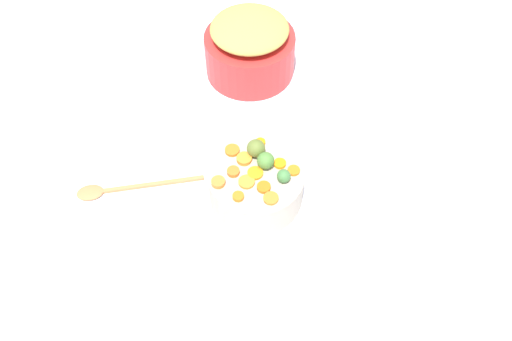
{
  "coord_description": "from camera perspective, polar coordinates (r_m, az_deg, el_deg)",
  "views": [
    {
      "loc": [
        0.56,
        -0.5,
        1.1
      ],
      "look_at": [
        0.01,
        -0.04,
        0.13
      ],
      "focal_mm": 37.22,
      "sensor_mm": 36.0,
      "label": 1
    }
  ],
  "objects": [
    {
      "name": "carrot_slice_1",
      "position": [
        1.2,
        -4.08,
        -1.26
      ],
      "size": [
        0.05,
        0.05,
        0.01
      ],
      "primitive_type": "cylinder",
      "rotation": [
        0.0,
        0.0,
        0.77
      ],
      "color": "orange",
      "rests_on": "serving_bowl_carrots"
    },
    {
      "name": "carrot_slice_6",
      "position": [
        1.22,
        4.07,
        0.0
      ],
      "size": [
        0.04,
        0.04,
        0.01
      ],
      "primitive_type": "cylinder",
      "rotation": [
        0.0,
        0.0,
        1.19
      ],
      "color": "orange",
      "rests_on": "serving_bowl_carrots"
    },
    {
      "name": "stuffing_mound",
      "position": [
        1.49,
        -0.7,
        14.99
      ],
      "size": [
        0.22,
        0.22,
        0.05
      ],
      "primitive_type": "ellipsoid",
      "color": "tan",
      "rests_on": "metal_pot"
    },
    {
      "name": "tabletop",
      "position": [
        1.32,
        0.94,
        -2.0
      ],
      "size": [
        2.4,
        2.4,
        0.02
      ],
      "primitive_type": "cube",
      "color": "white",
      "rests_on": "ground"
    },
    {
      "name": "carrot_slice_3",
      "position": [
        1.25,
        -2.57,
        2.18
      ],
      "size": [
        0.04,
        0.04,
        0.01
      ],
      "primitive_type": "cylinder",
      "rotation": [
        0.0,
        0.0,
        6.21
      ],
      "color": "orange",
      "rests_on": "serving_bowl_carrots"
    },
    {
      "name": "carrot_slice_11",
      "position": [
        1.17,
        1.61,
        -3.0
      ],
      "size": [
        0.04,
        0.04,
        0.01
      ],
      "primitive_type": "cylinder",
      "rotation": [
        0.0,
        0.0,
        0.34
      ],
      "color": "orange",
      "rests_on": "serving_bowl_carrots"
    },
    {
      "name": "carrot_slice_2",
      "position": [
        1.21,
        -2.46,
        -0.12
      ],
      "size": [
        0.04,
        0.04,
        0.01
      ],
      "primitive_type": "cylinder",
      "rotation": [
        0.0,
        0.0,
        5.33
      ],
      "color": "orange",
      "rests_on": "serving_bowl_carrots"
    },
    {
      "name": "carrot_slice_9",
      "position": [
        1.23,
        2.58,
        0.76
      ],
      "size": [
        0.03,
        0.03,
        0.01
      ],
      "primitive_type": "cylinder",
      "rotation": [
        0.0,
        0.0,
        3.17
      ],
      "color": "orange",
      "rests_on": "serving_bowl_carrots"
    },
    {
      "name": "metal_pot",
      "position": [
        1.54,
        -0.67,
        12.4
      ],
      "size": [
        0.25,
        0.25,
        0.12
      ],
      "primitive_type": "cylinder",
      "color": "red",
      "rests_on": "tabletop"
    },
    {
      "name": "wooden_spoon",
      "position": [
        1.35,
        -15.02,
        -1.98
      ],
      "size": [
        0.18,
        0.28,
        0.01
      ],
      "color": "#BB7D49",
      "rests_on": "tabletop"
    },
    {
      "name": "carrot_slice_5",
      "position": [
        1.2,
        -1.02,
        -1.24
      ],
      "size": [
        0.05,
        0.05,
        0.01
      ],
      "primitive_type": "cylinder",
      "rotation": [
        0.0,
        0.0,
        1.16
      ],
      "color": "orange",
      "rests_on": "serving_bowl_carrots"
    },
    {
      "name": "carrot_slice_7",
      "position": [
        1.23,
        -1.27,
        1.27
      ],
      "size": [
        0.05,
        0.05,
        0.01
      ],
      "primitive_type": "cylinder",
      "rotation": [
        0.0,
        0.0,
        0.97
      ],
      "color": "orange",
      "rests_on": "serving_bowl_carrots"
    },
    {
      "name": "carrot_slice_8",
      "position": [
        1.21,
        -0.08,
        -0.28
      ],
      "size": [
        0.04,
        0.04,
        0.01
      ],
      "primitive_type": "cylinder",
      "rotation": [
        0.0,
        0.0,
        3.33
      ],
      "color": "orange",
      "rests_on": "serving_bowl_carrots"
    },
    {
      "name": "brussels_sprout_0",
      "position": [
        1.19,
        3.09,
        -0.53
      ],
      "size": [
        0.03,
        0.03,
        0.03
      ],
      "primitive_type": "sphere",
      "color": "#437C3F",
      "rests_on": "serving_bowl_carrots"
    },
    {
      "name": "serving_bowl_carrots",
      "position": [
        1.25,
        0.0,
        -1.59
      ],
      "size": [
        0.23,
        0.23,
        0.1
      ],
      "primitive_type": "cylinder",
      "color": "#BCAF98",
      "rests_on": "tabletop"
    },
    {
      "name": "brussels_sprout_2",
      "position": [
        1.21,
        1.04,
        1.07
      ],
      "size": [
        0.04,
        0.04,
        0.04
      ],
      "primitive_type": "sphere",
      "color": "#4F8438",
      "rests_on": "serving_bowl_carrots"
    },
    {
      "name": "brussels_sprout_1",
      "position": [
        1.23,
        0.08,
        2.44
      ],
      "size": [
        0.04,
        0.04,
        0.04
      ],
      "primitive_type": "sphere",
      "color": "olive",
      "rests_on": "serving_bowl_carrots"
    },
    {
      "name": "carrot_slice_4",
      "position": [
        1.19,
        0.84,
        -1.81
      ],
      "size": [
        0.04,
        0.04,
        0.01
      ],
      "primitive_type": "cylinder",
      "rotation": [
        0.0,
        0.0,
        5.03
      ],
      "color": "orange",
      "rests_on": "serving_bowl_carrots"
    },
    {
      "name": "carrot_slice_10",
      "position": [
        1.17,
        -1.92,
        -2.81
      ],
      "size": [
        0.03,
        0.03,
        0.01
      ],
      "primitive_type": "cylinder",
      "rotation": [
        0.0,
        0.0,
        1.97
      ],
      "color": "orange",
      "rests_on": "serving_bowl_carrots"
    },
    {
      "name": "carrot_slice_0",
      "position": [
        1.26,
        0.46,
        3.03
      ],
      "size": [
        0.03,
        0.03,
        0.01
      ],
      "primitive_type": "cylinder",
      "rotation": [
        0.0,
        0.0,
        5.59
      ],
      "color": "orange",
      "rests_on": "serving_bowl_carrots"
    }
  ]
}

